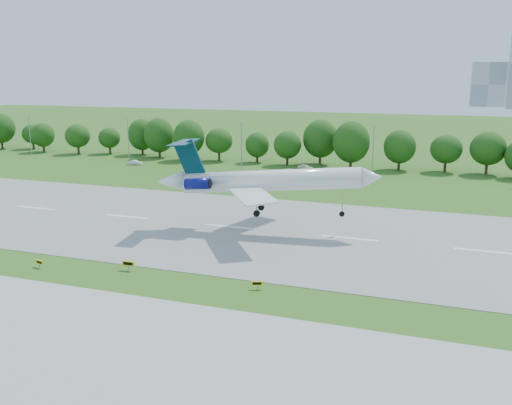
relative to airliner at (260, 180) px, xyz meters
The scene contains 11 objects.
ground 26.64m from the airliner, 102.00° to the right, with size 600.00×600.00×0.00m, color #2E5D18.
runway 9.91m from the airliner, behind, with size 400.00×45.00×0.08m, color gray.
taxiway 43.85m from the airliner, 97.01° to the right, with size 400.00×23.00×0.08m, color #ADADA8.
tree_line 67.53m from the airliner, 94.47° to the left, with size 288.40×8.40×10.40m.
light_poles 57.85m from the airliner, 97.71° to the left, with size 175.90×0.25×12.19m.
airliner is the anchor object (origin of this frame).
taxi_sign_left 26.86m from the airliner, 112.42° to the right, with size 1.80×0.31×1.26m.
taxi_sign_centre 35.29m from the airliner, 128.78° to the right, with size 1.43×0.49×1.01m.
taxi_sign_right 26.95m from the airliner, 71.21° to the right, with size 1.41×0.64×1.01m.
service_vehicle_a 75.99m from the airliner, 136.72° to the left, with size 1.36×3.90×1.28m, color silver.
service_vehicle_b 60.96m from the airliner, 97.75° to the left, with size 1.63×4.05×1.38m, color silver.
Camera 1 is at (34.97, -60.13, 25.46)m, focal length 40.00 mm.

